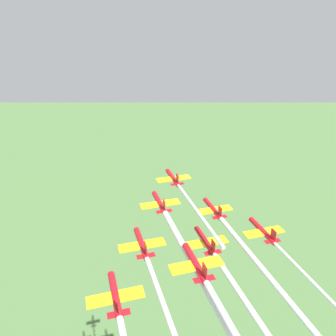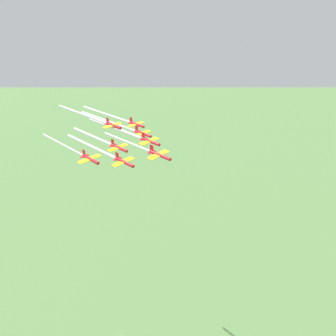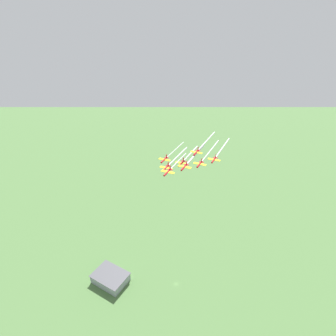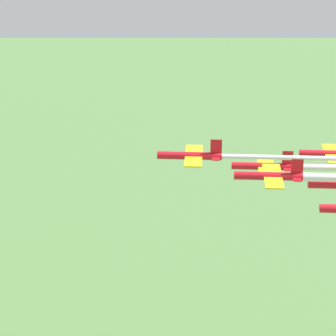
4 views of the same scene
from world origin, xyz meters
The scene contains 5 objects.
jet_0 centered at (-11.45, 38.63, 170.36)m, with size 10.71×11.30×3.77m.
jet_1 centered at (-17.97, 24.75, 170.03)m, with size 10.71×11.30×3.77m.
jet_2 centered at (-2.49, 26.19, 165.59)m, with size 10.71×11.30×3.77m.
jet_5 centered at (6.47, 13.75, 165.40)m, with size 10.71×11.30×3.77m.
smoke_trail_0 centered at (-9.56, 18.31, 170.31)m, with size 3.64×30.44×0.82m.
Camera 4 is at (-139.70, 23.57, 219.74)m, focal length 85.00 mm.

